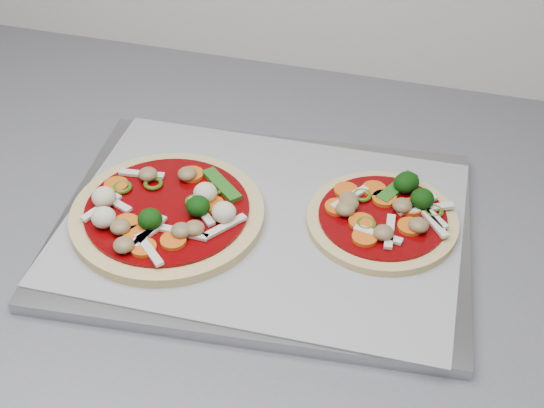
# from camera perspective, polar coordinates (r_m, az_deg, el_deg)

# --- Properties ---
(baking_tray) EXTENTS (0.43, 0.34, 0.01)m
(baking_tray) POSITION_cam_1_polar(r_m,az_deg,el_deg) (0.77, -0.63, -1.72)
(baking_tray) COLOR #9B9AA0
(baking_tray) RESTS_ON countertop
(parchment) EXTENTS (0.40, 0.29, 0.00)m
(parchment) POSITION_cam_1_polar(r_m,az_deg,el_deg) (0.76, -0.63, -1.29)
(parchment) COLOR #97979C
(parchment) RESTS_ON baking_tray
(pizza_left) EXTENTS (0.26, 0.26, 0.03)m
(pizza_left) POSITION_cam_1_polar(r_m,az_deg,el_deg) (0.76, -7.92, -0.63)
(pizza_left) COLOR tan
(pizza_left) RESTS_ON parchment
(pizza_right) EXTENTS (0.16, 0.16, 0.03)m
(pizza_right) POSITION_cam_1_polar(r_m,az_deg,el_deg) (0.76, 8.50, -0.77)
(pizza_right) COLOR tan
(pizza_right) RESTS_ON parchment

